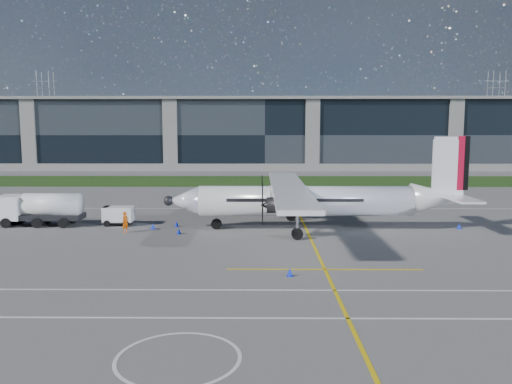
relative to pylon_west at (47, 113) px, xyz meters
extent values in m
plane|color=#555350|center=(80.00, -110.00, -15.00)|extent=(400.00, 400.00, 0.00)
cube|color=#1D3F11|center=(80.00, -102.00, -14.98)|extent=(400.00, 18.00, 0.04)
cube|color=black|center=(80.00, -70.00, -7.50)|extent=(120.00, 20.00, 15.00)
cube|color=black|center=(80.00, -10.00, -12.00)|extent=(400.00, 6.00, 6.00)
cube|color=yellow|center=(83.00, -140.00, -14.99)|extent=(0.20, 70.00, 0.01)
cube|color=white|center=(80.00, -164.00, -14.99)|extent=(90.00, 0.15, 0.01)
imported|color=#F25907|center=(67.84, -144.99, -14.00)|extent=(0.92, 1.00, 2.00)
cone|color=#0B25CA|center=(80.77, -157.42, -14.75)|extent=(0.36, 0.36, 0.50)
cone|color=#0B25CA|center=(81.46, -130.17, -14.75)|extent=(0.36, 0.36, 0.50)
cone|color=#0B25CA|center=(69.76, -143.38, -14.75)|extent=(0.36, 0.36, 0.50)
cone|color=#0B25CA|center=(96.22, -143.18, -14.75)|extent=(0.36, 0.36, 0.50)
cone|color=#0B25CA|center=(72.35, -145.54, -14.75)|extent=(0.36, 0.36, 0.50)
cone|color=#0B25CA|center=(71.64, -142.30, -14.75)|extent=(0.36, 0.36, 0.50)
camera|label=1|loc=(79.05, -185.65, -6.59)|focal=35.00mm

